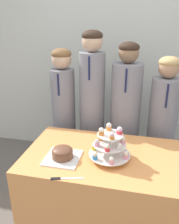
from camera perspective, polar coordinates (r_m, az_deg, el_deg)
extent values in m
cube|color=silver|center=(2.96, 7.96, 13.88)|extent=(9.00, 0.06, 2.70)
cube|color=#EF9951|center=(2.13, 2.90, -18.61)|extent=(1.24, 0.77, 0.74)
cube|color=white|center=(1.87, -6.48, -10.88)|extent=(0.27, 0.27, 0.01)
cylinder|color=brown|center=(1.86, -6.52, -9.99)|extent=(0.16, 0.16, 0.06)
ellipsoid|color=brown|center=(1.84, -6.57, -9.15)|extent=(0.16, 0.16, 0.06)
cube|color=silver|center=(1.67, -4.23, -15.61)|extent=(0.15, 0.06, 0.00)
cube|color=black|center=(1.68, -8.18, -15.60)|extent=(0.07, 0.04, 0.01)
cylinder|color=silver|center=(1.81, 4.89, -8.31)|extent=(0.02, 0.02, 0.21)
cylinder|color=silver|center=(1.85, 4.83, -10.04)|extent=(0.32, 0.32, 0.01)
cylinder|color=silver|center=(1.80, 4.91, -7.80)|extent=(0.25, 0.25, 0.01)
cylinder|color=silver|center=(1.76, 5.00, -5.45)|extent=(0.20, 0.20, 0.01)
cylinder|color=white|center=(1.95, 4.83, -7.52)|extent=(0.04, 0.04, 0.03)
sphere|color=#F4E5C6|center=(1.94, 4.85, -6.81)|extent=(0.04, 0.04, 0.04)
cylinder|color=yellow|center=(1.89, 1.18, -8.63)|extent=(0.04, 0.04, 0.03)
sphere|color=silver|center=(1.87, 1.19, -7.94)|extent=(0.04, 0.04, 0.04)
cylinder|color=#3893DB|center=(1.77, 1.32, -10.84)|extent=(0.04, 0.04, 0.03)
sphere|color=#F4E5C6|center=(1.76, 1.32, -10.16)|extent=(0.04, 0.04, 0.04)
cylinder|color=pink|center=(1.72, 5.29, -11.89)|extent=(0.04, 0.04, 0.03)
sphere|color=white|center=(1.71, 5.32, -11.17)|extent=(0.03, 0.03, 0.03)
cylinder|color=pink|center=(1.80, 8.72, -10.57)|extent=(0.04, 0.04, 0.03)
sphere|color=#F4E5C6|center=(1.78, 8.77, -9.83)|extent=(0.04, 0.04, 0.04)
cylinder|color=white|center=(1.91, 8.05, -8.39)|extent=(0.04, 0.04, 0.03)
sphere|color=silver|center=(1.90, 8.09, -7.66)|extent=(0.04, 0.04, 0.04)
cylinder|color=#4CB766|center=(1.88, 5.44, -5.98)|extent=(0.05, 0.05, 0.03)
sphere|color=silver|center=(1.87, 5.47, -5.28)|extent=(0.05, 0.05, 0.05)
cylinder|color=orange|center=(1.85, 2.70, -6.24)|extent=(0.04, 0.04, 0.03)
sphere|color=#F4E5C6|center=(1.84, 2.72, -5.46)|extent=(0.04, 0.04, 0.04)
cylinder|color=pink|center=(1.77, 1.83, -7.76)|extent=(0.04, 0.04, 0.03)
sphere|color=silver|center=(1.76, 1.84, -7.08)|extent=(0.04, 0.04, 0.04)
cylinder|color=#E5333D|center=(1.71, 4.30, -8.96)|extent=(0.04, 0.04, 0.03)
sphere|color=#F4E5C6|center=(1.70, 4.32, -8.28)|extent=(0.03, 0.03, 0.03)
cylinder|color=white|center=(1.74, 7.24, -8.60)|extent=(0.04, 0.04, 0.02)
sphere|color=white|center=(1.72, 7.28, -7.94)|extent=(0.04, 0.04, 0.04)
cylinder|color=pink|center=(1.82, 7.94, -7.13)|extent=(0.04, 0.04, 0.03)
sphere|color=#F4E5C6|center=(1.80, 7.98, -6.41)|extent=(0.04, 0.04, 0.04)
cylinder|color=#E5333D|center=(1.77, 7.24, -4.88)|extent=(0.04, 0.04, 0.02)
sphere|color=silver|center=(1.76, 7.28, -4.17)|extent=(0.04, 0.04, 0.04)
cylinder|color=orange|center=(1.82, 4.67, -3.95)|extent=(0.04, 0.04, 0.03)
sphere|color=white|center=(1.81, 4.70, -3.22)|extent=(0.04, 0.04, 0.04)
cylinder|color=orange|center=(1.75, 2.72, -5.10)|extent=(0.04, 0.04, 0.03)
sphere|color=#F4E5C6|center=(1.73, 2.74, -4.36)|extent=(0.04, 0.04, 0.04)
cylinder|color=orange|center=(1.69, 5.41, -6.12)|extent=(0.04, 0.04, 0.02)
sphere|color=silver|center=(1.68, 5.44, -5.42)|extent=(0.04, 0.04, 0.04)
cylinder|color=gray|center=(2.64, -6.05, -3.35)|extent=(0.25, 0.25, 1.26)
sphere|color=#D6AD89|center=(2.42, -6.75, 12.47)|extent=(0.20, 0.20, 0.20)
ellipsoid|color=brown|center=(2.42, -6.81, 13.74)|extent=(0.20, 0.20, 0.11)
cube|color=#191E47|center=(2.36, -7.52, 6.46)|extent=(0.02, 0.01, 0.22)
cylinder|color=gray|center=(2.53, 0.59, -2.22)|extent=(0.26, 0.26, 1.44)
sphere|color=#D6AD89|center=(2.32, 0.67, 16.59)|extent=(0.20, 0.20, 0.20)
ellipsoid|color=#332319|center=(2.31, 0.68, 17.91)|extent=(0.20, 0.20, 0.11)
cube|color=#191E47|center=(2.22, -0.08, 10.42)|extent=(0.02, 0.01, 0.22)
cylinder|color=gray|center=(2.50, 8.35, -3.88)|extent=(0.30, 0.30, 1.35)
sphere|color=#8E6B4C|center=(2.28, 9.43, 13.82)|extent=(0.19, 0.19, 0.19)
ellipsoid|color=#332319|center=(2.27, 9.51, 15.12)|extent=(0.19, 0.19, 0.10)
cube|color=#191E47|center=(2.17, 8.77, 7.43)|extent=(0.02, 0.01, 0.22)
cylinder|color=gray|center=(2.54, 16.64, -5.81)|extent=(0.28, 0.28, 1.23)
sphere|color=tan|center=(2.31, 18.57, 10.04)|extent=(0.19, 0.19, 0.19)
ellipsoid|color=tan|center=(2.30, 18.73, 11.31)|extent=(0.19, 0.19, 0.11)
cube|color=#191E47|center=(2.22, 18.15, 3.65)|extent=(0.02, 0.01, 0.22)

